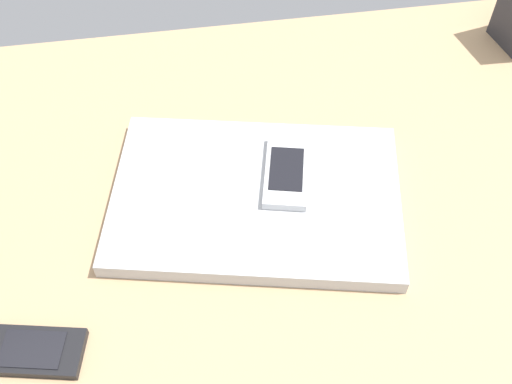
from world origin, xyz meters
TOP-DOWN VIEW (x-y plane):
  - desk_surface at (0.00, 0.00)cm, footprint 120.00×80.00cm
  - laptop_closed at (-3.97, 5.75)cm, footprint 37.67×29.25cm
  - cell_phone_on_laptop at (-0.32, 7.76)cm, footprint 7.36×11.55cm
  - cell_phone_on_desk at (-28.90, -9.68)cm, footprint 10.77×7.01cm

SIDE VIEW (x-z plane):
  - desk_surface at x=0.00cm, z-range 0.00..3.00cm
  - cell_phone_on_desk at x=-28.90cm, z-range 2.97..4.12cm
  - laptop_closed at x=-3.97cm, z-range 3.00..4.99cm
  - cell_phone_on_laptop at x=-0.32cm, z-range 4.95..6.17cm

